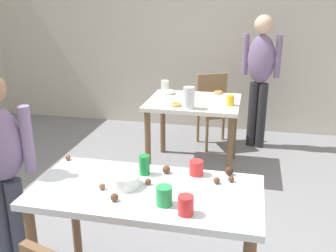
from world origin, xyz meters
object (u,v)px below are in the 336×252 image
Objects in this scene: dining_table_far at (194,111)px; chair_far_table at (214,105)px; person_girl_near at (1,163)px; dining_table_near at (146,205)px; person_adult_far at (260,70)px; mixing_bowl at (125,180)px; pitcher_far at (189,98)px; soda_can at (144,165)px.

chair_far_table is at bearing 79.32° from dining_table_far.
dining_table_near is at bearing -1.25° from person_girl_near.
person_adult_far reaches higher than person_girl_near.
mixing_bowl is at bearing -1.16° from person_girl_near.
person_adult_far reaches higher than pitcher_far.
person_adult_far is at bearing 58.24° from pitcher_far.
soda_can reaches higher than dining_table_near.
person_girl_near is at bearing -115.33° from dining_table_far.
mixing_bowl is at bearing -111.24° from soda_can.
person_girl_near is at bearing 178.75° from dining_table_near.
dining_table_near is at bearing -1.80° from mixing_bowl.
mixing_bowl is 1.64m from pitcher_far.
chair_far_table is 2.52m from soda_can.
person_girl_near is 11.22× the size of soda_can.
mixing_bowl is at bearing -105.68° from person_adult_far.
soda_can is 0.58× the size of pitcher_far.
dining_table_far is 0.69× the size of person_girl_near.
dining_table_near is at bearing -89.18° from dining_table_far.
dining_table_near is 0.19m from mixing_bowl.
person_adult_far is 7.44× the size of pitcher_far.
soda_can is at bearing -93.94° from chair_far_table.
person_adult_far is (1.56, 2.69, 0.14)m from person_girl_near.
mixing_bowl is at bearing -95.15° from chair_far_table.
soda_can is (0.07, 0.18, 0.02)m from mixing_bowl.
dining_table_far is 1.94m from mixing_bowl.
person_adult_far is at bearing 3.52° from chair_far_table.
mixing_bowl is (0.81, -0.02, -0.02)m from person_girl_near.
person_girl_near is at bearing -119.14° from pitcher_far.
pitcher_far is (-0.66, -1.07, -0.09)m from person_adult_far.
dining_table_near is 1.94m from dining_table_far.
chair_far_table is at bearing 68.50° from person_girl_near.
person_girl_near is 0.87× the size of person_adult_far.
person_adult_far is at bearing 74.32° from mixing_bowl.
dining_table_far is 1.76m from soda_can.
mixing_bowl is 0.82× the size of pitcher_far.
pitcher_far is (-0.15, -1.04, 0.36)m from chair_far_table.
person_adult_far is at bearing 76.90° from dining_table_near.
person_girl_near is (-0.93, 0.02, 0.17)m from dining_table_near.
person_girl_near is 7.85× the size of mixing_bowl.
person_girl_near is (-1.05, -2.66, 0.31)m from chair_far_table.
chair_far_table is 2.87m from person_girl_near.
person_girl_near reaches higher than chair_far_table.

